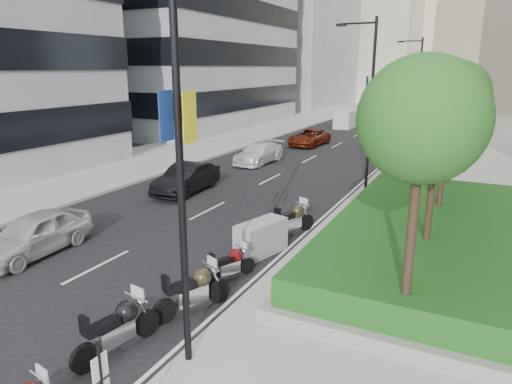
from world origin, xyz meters
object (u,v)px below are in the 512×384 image
Objects in this scene: motorcycle_3 at (194,290)px; car_c at (259,153)px; motorcycle_5 at (261,238)px; lamp_post_1 at (369,96)px; car_d at (309,137)px; motorcycle_4 at (230,264)px; car_a at (34,234)px; lamp_post_0 at (173,143)px; car_b at (187,178)px; lamp_post_2 at (417,85)px; motorcycle_6 at (293,220)px; motorcycle_2 at (118,327)px; delivery_van at (346,119)px.

motorcycle_3 is 20.43m from car_c.
lamp_post_1 is at bearing 9.75° from motorcycle_5.
car_d is (0.60, 8.66, -0.00)m from car_c.
car_a reaches higher than motorcycle_4.
lamp_post_0 and lamp_post_1 have the same top height.
motorcycle_5 is 0.47× the size of car_b.
lamp_post_2 is (0.00, 35.00, 0.00)m from lamp_post_0.
motorcycle_2 is at bearing -162.31° from motorcycle_6.
motorcycle_5 is 0.45× the size of car_c.
car_b is (-7.28, 5.86, 0.15)m from motorcycle_5.
car_a is at bearing 124.20° from motorcycle_4.
car_d reaches higher than motorcycle_4.
motorcycle_2 is 30.70m from car_d.
lamp_post_0 is at bearing -154.31° from motorcycle_5.
motorcycle_4 is at bearing -51.09° from car_b.
motorcycle_3 is 4.41m from motorcycle_5.
lamp_post_1 reaches higher than delivery_van.
motorcycle_6 is at bearing -28.11° from car_b.
car_c is at bearing 86.31° from car_a.
lamp_post_0 is 44.08m from delivery_van.
motorcycle_3 is 7.48m from car_a.
motorcycle_4 is (0.48, 4.49, -0.12)m from motorcycle_2.
lamp_post_0 is 3.90× the size of motorcycle_3.
motorcycle_3 is at bearing -3.13° from motorcycle_2.
car_a reaches higher than motorcycle_3.
motorcycle_2 is 1.11× the size of motorcycle_5.
lamp_post_0 is 17.00m from lamp_post_1.
motorcycle_6 reaches higher than motorcycle_4.
lamp_post_1 is 2.02× the size of car_a.
motorcycle_3 is at bearing -93.89° from lamp_post_1.
car_a is 26.89m from car_d.
car_d is at bearing 31.73° from motorcycle_5.
car_c is (-7.28, 16.91, 0.17)m from motorcycle_4.
motorcycle_5 is 8.16m from car_a.
car_d is (0.62, 17.46, -0.07)m from car_b.
motorcycle_2 is at bearing -92.55° from lamp_post_2.
lamp_post_1 is 13.66m from motorcycle_4.
motorcycle_6 is 0.46× the size of car_d.
motorcycle_6 is 0.50× the size of car_b.
lamp_post_0 is at bearing -90.00° from lamp_post_1.
delivery_van is (-8.26, 43.10, -4.17)m from lamp_post_0.
motorcycle_4 is at bearing -63.82° from car_c.
lamp_post_0 is 3.69× the size of motorcycle_2.
motorcycle_3 is 0.49× the size of car_b.
car_c is at bearing -90.78° from car_d.
car_a is (-6.88, 3.18, 0.11)m from motorcycle_2.
delivery_van is at bearing 34.52° from motorcycle_4.
lamp_post_1 reaches higher than car_c.
lamp_post_0 is 9.91m from car_a.
lamp_post_2 is at bearing 22.00° from motorcycle_3.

